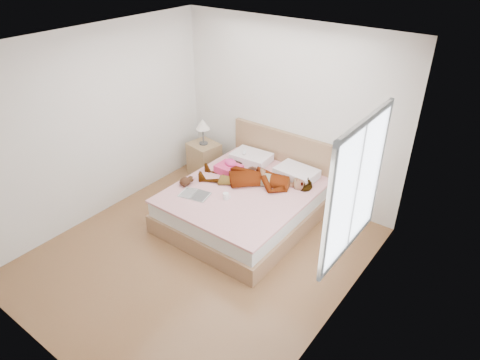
{
  "coord_description": "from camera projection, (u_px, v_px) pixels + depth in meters",
  "views": [
    {
      "loc": [
        2.96,
        -3.07,
        3.6
      ],
      "look_at": [
        0.0,
        0.85,
        0.7
      ],
      "focal_mm": 32.0,
      "sensor_mm": 36.0,
      "label": 1
    }
  ],
  "objects": [
    {
      "name": "nightstand",
      "position": [
        204.0,
        156.0,
        7.1
      ],
      "size": [
        0.52,
        0.48,
        0.99
      ],
      "color": "olive",
      "rests_on": "ground"
    },
    {
      "name": "coffee_mug",
      "position": [
        226.0,
        196.0,
        5.63
      ],
      "size": [
        0.12,
        0.09,
        0.09
      ],
      "color": "white",
      "rests_on": "bed"
    },
    {
      "name": "hair",
      "position": [
        243.0,
        157.0,
        6.61
      ],
      "size": [
        0.44,
        0.52,
        0.07
      ],
      "primitive_type": "ellipsoid",
      "rotation": [
        0.0,
        0.0,
        -0.09
      ],
      "color": "black",
      "rests_on": "bed"
    },
    {
      "name": "phone",
      "position": [
        244.0,
        152.0,
        6.48
      ],
      "size": [
        0.07,
        0.09,
        0.05
      ],
      "primitive_type": "cube",
      "rotation": [
        0.44,
        0.0,
        0.43
      ],
      "color": "silver",
      "rests_on": "bed"
    },
    {
      "name": "towel",
      "position": [
        229.0,
        167.0,
        6.24
      ],
      "size": [
        0.36,
        0.31,
        0.19
      ],
      "color": "#EB3F64",
      "rests_on": "bed"
    },
    {
      "name": "magazine",
      "position": [
        195.0,
        195.0,
        5.73
      ],
      "size": [
        0.44,
        0.34,
        0.02
      ],
      "color": "silver",
      "rests_on": "bed"
    },
    {
      "name": "woman",
      "position": [
        256.0,
        175.0,
        5.97
      ],
      "size": [
        1.71,
        1.21,
        0.22
      ],
      "primitive_type": "imported",
      "rotation": [
        0.0,
        0.0,
        -1.14
      ],
      "color": "white",
      "rests_on": "bed"
    },
    {
      "name": "plush_toy",
      "position": [
        186.0,
        181.0,
        5.93
      ],
      "size": [
        0.18,
        0.24,
        0.12
      ],
      "color": "#32190D",
      "rests_on": "bed"
    },
    {
      "name": "ground",
      "position": [
        200.0,
        254.0,
        5.48
      ],
      "size": [
        4.0,
        4.0,
        0.0
      ],
      "primitive_type": "plane",
      "color": "#532D1A",
      "rests_on": "ground"
    },
    {
      "name": "room_shell",
      "position": [
        356.0,
        188.0,
        4.0
      ],
      "size": [
        4.0,
        4.0,
        4.0
      ],
      "color": "white",
      "rests_on": "ground"
    },
    {
      "name": "bed",
      "position": [
        248.0,
        200.0,
        6.05
      ],
      "size": [
        1.8,
        2.08,
        1.0
      ],
      "color": "olive",
      "rests_on": "ground"
    }
  ]
}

